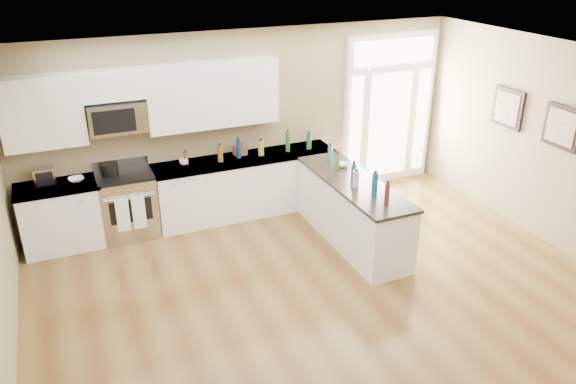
{
  "coord_description": "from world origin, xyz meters",
  "views": [
    {
      "loc": [
        -2.71,
        -3.95,
        4.0
      ],
      "look_at": [
        -0.16,
        2.0,
        1.06
      ],
      "focal_mm": 35.0,
      "sensor_mm": 36.0,
      "label": 1
    }
  ],
  "objects_px": {
    "stockpot": "(109,169)",
    "toaster_oven": "(44,176)",
    "peninsula_cabinet": "(352,213)",
    "kitchen_range": "(128,205)"
  },
  "relations": [
    {
      "from": "peninsula_cabinet",
      "to": "kitchen_range",
      "type": "bearing_deg",
      "value": 153.39
    },
    {
      "from": "peninsula_cabinet",
      "to": "toaster_oven",
      "type": "relative_size",
      "value": 8.35
    },
    {
      "from": "kitchen_range",
      "to": "toaster_oven",
      "type": "xyz_separation_m",
      "value": [
        -1.03,
        0.11,
        0.58
      ]
    },
    {
      "from": "stockpot",
      "to": "toaster_oven",
      "type": "bearing_deg",
      "value": 176.96
    },
    {
      "from": "kitchen_range",
      "to": "stockpot",
      "type": "bearing_deg",
      "value": 159.68
    },
    {
      "from": "stockpot",
      "to": "toaster_oven",
      "type": "relative_size",
      "value": 0.87
    },
    {
      "from": "peninsula_cabinet",
      "to": "kitchen_range",
      "type": "height_order",
      "value": "kitchen_range"
    },
    {
      "from": "peninsula_cabinet",
      "to": "toaster_oven",
      "type": "distance_m",
      "value": 4.26
    },
    {
      "from": "stockpot",
      "to": "toaster_oven",
      "type": "height_order",
      "value": "toaster_oven"
    },
    {
      "from": "peninsula_cabinet",
      "to": "stockpot",
      "type": "xyz_separation_m",
      "value": [
        -3.07,
        1.52,
        0.61
      ]
    }
  ]
}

